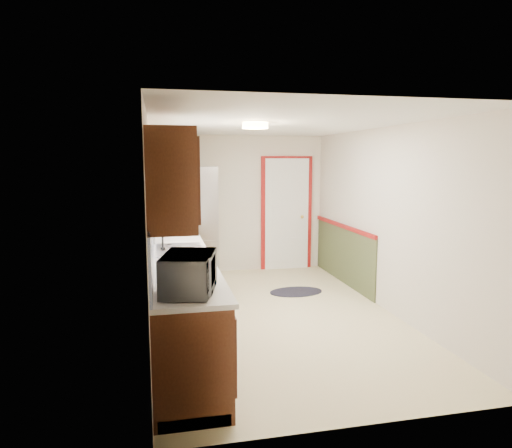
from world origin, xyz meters
name	(u,v)px	position (x,y,z in m)	size (l,w,h in m)	color
room_shell	(275,223)	(0.00, 0.00, 1.20)	(3.20, 5.20, 2.52)	beige
kitchen_run	(176,263)	(-1.24, -0.29, 0.81)	(0.63, 4.00, 2.20)	#3C1B0D
back_wall_trim	(298,222)	(0.99, 2.21, 0.89)	(1.12, 2.30, 2.08)	maroon
ceiling_fixture	(255,126)	(-0.30, -0.20, 2.36)	(0.30, 0.30, 0.06)	#FFD88C
microwave	(189,269)	(-1.20, -1.93, 1.13)	(0.56, 0.31, 0.38)	white
refrigerator	(194,224)	(-0.85, 2.05, 0.93)	(0.84, 0.81, 1.87)	#B7B7BC
rug	(296,292)	(0.57, 0.94, 0.01)	(0.80, 0.52, 0.01)	black
cooktop	(174,229)	(-1.19, 1.40, 0.95)	(0.45, 0.55, 0.02)	black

